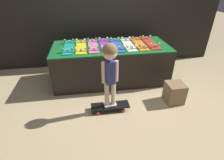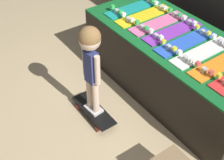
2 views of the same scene
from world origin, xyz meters
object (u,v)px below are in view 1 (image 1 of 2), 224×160
(skateboard_pink_on_rack, at_px, (93,46))
(skateboard_purple_on_rack, at_px, (105,45))
(skateboard_teal_on_rack, at_px, (69,47))
(child, at_px, (110,64))
(skateboard_orange_on_rack, at_px, (140,44))
(skateboard_on_floor, at_px, (110,106))
(skateboard_white_on_rack, at_px, (128,44))
(skateboard_red_on_rack, at_px, (150,43))
(skateboard_yellow_on_rack, at_px, (81,46))
(skateboard_blue_on_rack, at_px, (117,45))
(storage_box, at_px, (174,93))

(skateboard_pink_on_rack, xyz_separation_m, skateboard_purple_on_rack, (0.22, 0.00, 0.00))
(skateboard_teal_on_rack, relative_size, skateboard_pink_on_rack, 1.00)
(child, bearing_deg, skateboard_pink_on_rack, 94.92)
(skateboard_orange_on_rack, relative_size, skateboard_on_floor, 1.23)
(skateboard_white_on_rack, distance_m, skateboard_red_on_rack, 0.45)
(skateboard_teal_on_rack, distance_m, skateboard_yellow_on_rack, 0.22)
(child, bearing_deg, skateboard_white_on_rack, 58.04)
(skateboard_blue_on_rack, height_order, skateboard_white_on_rack, same)
(skateboard_yellow_on_rack, relative_size, skateboard_purple_on_rack, 1.00)
(storage_box, bearing_deg, skateboard_pink_on_rack, 143.70)
(skateboard_purple_on_rack, relative_size, skateboard_blue_on_rack, 1.00)
(skateboard_pink_on_rack, height_order, skateboard_white_on_rack, same)
(skateboard_pink_on_rack, bearing_deg, skateboard_teal_on_rack, -178.74)
(storage_box, bearing_deg, skateboard_purple_on_rack, 138.17)
(skateboard_on_floor, height_order, child, child)
(skateboard_pink_on_rack, relative_size, storage_box, 2.17)
(skateboard_red_on_rack, bearing_deg, skateboard_pink_on_rack, -179.84)
(skateboard_blue_on_rack, bearing_deg, skateboard_red_on_rack, 2.74)
(skateboard_white_on_rack, bearing_deg, child, -116.88)
(skateboard_yellow_on_rack, relative_size, child, 0.73)
(skateboard_pink_on_rack, bearing_deg, skateboard_red_on_rack, 0.16)
(skateboard_on_floor, bearing_deg, skateboard_white_on_rack, 63.12)
(skateboard_yellow_on_rack, relative_size, storage_box, 2.17)
(skateboard_pink_on_rack, distance_m, skateboard_purple_on_rack, 0.22)
(skateboard_white_on_rack, bearing_deg, skateboard_teal_on_rack, 179.00)
(skateboard_pink_on_rack, bearing_deg, skateboard_blue_on_rack, -3.70)
(skateboard_blue_on_rack, bearing_deg, skateboard_pink_on_rack, 176.30)
(skateboard_orange_on_rack, bearing_deg, skateboard_blue_on_rack, -179.01)
(skateboard_purple_on_rack, distance_m, skateboard_white_on_rack, 0.45)
(skateboard_purple_on_rack, relative_size, skateboard_orange_on_rack, 1.00)
(skateboard_blue_on_rack, distance_m, skateboard_on_floor, 1.21)
(storage_box, bearing_deg, skateboard_red_on_rack, 99.33)
(skateboard_orange_on_rack, height_order, storage_box, skateboard_orange_on_rack)
(skateboard_white_on_rack, bearing_deg, skateboard_purple_on_rack, 175.76)
(skateboard_on_floor, bearing_deg, skateboard_red_on_rack, 46.93)
(skateboard_yellow_on_rack, relative_size, skateboard_red_on_rack, 1.00)
(skateboard_teal_on_rack, bearing_deg, child, -57.86)
(skateboard_red_on_rack, bearing_deg, child, -133.07)
(skateboard_blue_on_rack, height_order, skateboard_on_floor, skateboard_blue_on_rack)
(skateboard_teal_on_rack, relative_size, skateboard_blue_on_rack, 1.00)
(skateboard_yellow_on_rack, bearing_deg, skateboard_pink_on_rack, 4.87)
(skateboard_pink_on_rack, height_order, skateboard_blue_on_rack, same)
(skateboard_pink_on_rack, distance_m, skateboard_red_on_rack, 1.12)
(skateboard_teal_on_rack, distance_m, skateboard_purple_on_rack, 0.67)
(child, height_order, storage_box, child)
(skateboard_yellow_on_rack, xyz_separation_m, skateboard_on_floor, (0.40, -0.99, -0.66))
(storage_box, bearing_deg, skateboard_yellow_on_rack, 148.53)
(skateboard_pink_on_rack, distance_m, skateboard_white_on_rack, 0.67)
(skateboard_pink_on_rack, height_order, storage_box, skateboard_pink_on_rack)
(skateboard_pink_on_rack, xyz_separation_m, skateboard_red_on_rack, (1.12, 0.00, 0.00))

